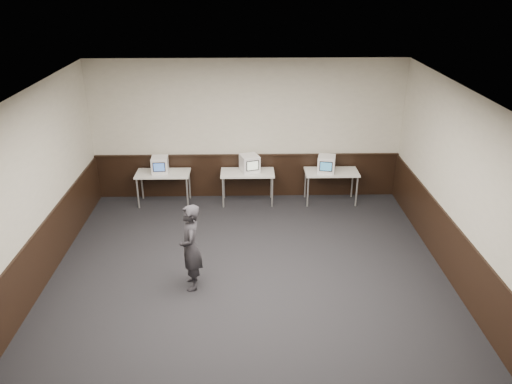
# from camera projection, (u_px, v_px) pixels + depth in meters

# --- Properties ---
(floor) EXTENTS (8.00, 8.00, 0.00)m
(floor) POSITION_uv_depth(u_px,v_px,m) (249.00, 295.00, 8.24)
(floor) COLOR black
(floor) RESTS_ON ground
(ceiling) EXTENTS (8.00, 8.00, 0.00)m
(ceiling) POSITION_uv_depth(u_px,v_px,m) (248.00, 105.00, 6.93)
(ceiling) COLOR white
(ceiling) RESTS_ON back_wall
(back_wall) EXTENTS (7.00, 0.00, 7.00)m
(back_wall) POSITION_uv_depth(u_px,v_px,m) (247.00, 130.00, 11.23)
(back_wall) COLOR #BDB7A6
(back_wall) RESTS_ON ground
(left_wall) EXTENTS (0.00, 8.00, 8.00)m
(left_wall) POSITION_uv_depth(u_px,v_px,m) (17.00, 210.00, 7.51)
(left_wall) COLOR #BDB7A6
(left_wall) RESTS_ON ground
(right_wall) EXTENTS (0.00, 8.00, 8.00)m
(right_wall) POSITION_uv_depth(u_px,v_px,m) (476.00, 206.00, 7.65)
(right_wall) COLOR #BDB7A6
(right_wall) RESTS_ON ground
(wainscot_back) EXTENTS (6.98, 0.04, 1.00)m
(wainscot_back) POSITION_uv_depth(u_px,v_px,m) (247.00, 176.00, 11.66)
(wainscot_back) COLOR black
(wainscot_back) RESTS_ON back_wall
(wainscot_left) EXTENTS (0.04, 7.98, 1.00)m
(wainscot_left) POSITION_uv_depth(u_px,v_px,m) (31.00, 272.00, 7.96)
(wainscot_left) COLOR black
(wainscot_left) RESTS_ON left_wall
(wainscot_right) EXTENTS (0.04, 7.98, 1.00)m
(wainscot_right) POSITION_uv_depth(u_px,v_px,m) (463.00, 267.00, 8.10)
(wainscot_right) COLOR black
(wainscot_right) RESTS_ON right_wall
(wainscot_rail) EXTENTS (6.98, 0.06, 0.04)m
(wainscot_rail) POSITION_uv_depth(u_px,v_px,m) (247.00, 155.00, 11.43)
(wainscot_rail) COLOR black
(wainscot_rail) RESTS_ON wainscot_back
(desk_left) EXTENTS (1.20, 0.60, 0.75)m
(desk_left) POSITION_uv_depth(u_px,v_px,m) (163.00, 176.00, 11.21)
(desk_left) COLOR silver
(desk_left) RESTS_ON ground
(desk_center) EXTENTS (1.20, 0.60, 0.75)m
(desk_center) POSITION_uv_depth(u_px,v_px,m) (248.00, 175.00, 11.24)
(desk_center) COLOR silver
(desk_center) RESTS_ON ground
(desk_right) EXTENTS (1.20, 0.60, 0.75)m
(desk_right) POSITION_uv_depth(u_px,v_px,m) (331.00, 174.00, 11.28)
(desk_right) COLOR silver
(desk_right) RESTS_ON ground
(emac_left) EXTENTS (0.38, 0.41, 0.36)m
(emac_left) POSITION_uv_depth(u_px,v_px,m) (160.00, 165.00, 11.12)
(emac_left) COLOR white
(emac_left) RESTS_ON desk_left
(emac_center) EXTENTS (0.49, 0.50, 0.39)m
(emac_center) POSITION_uv_depth(u_px,v_px,m) (250.00, 163.00, 11.17)
(emac_center) COLOR white
(emac_center) RESTS_ON desk_center
(emac_right) EXTENTS (0.45, 0.47, 0.38)m
(emac_right) POSITION_uv_depth(u_px,v_px,m) (326.00, 164.00, 11.13)
(emac_right) COLOR white
(emac_right) RESTS_ON desk_right
(person) EXTENTS (0.43, 0.59, 1.51)m
(person) POSITION_uv_depth(u_px,v_px,m) (191.00, 247.00, 8.17)
(person) COLOR #242328
(person) RESTS_ON ground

